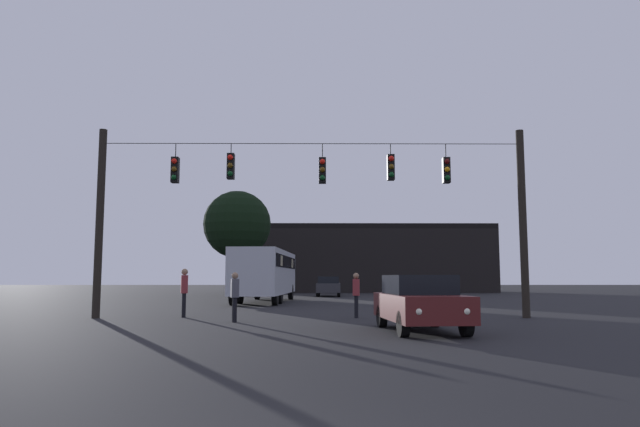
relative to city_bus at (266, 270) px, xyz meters
name	(u,v)px	position (x,y,z in m)	size (l,w,h in m)	color
ground_plane	(313,307)	(2.83, -5.92, -1.87)	(168.00, 168.00, 0.00)	black
overhead_signal_span	(312,205)	(2.85, -13.57, 2.24)	(15.76, 0.44, 6.91)	black
city_bus	(266,270)	(0.00, 0.00, 0.00)	(3.12, 11.12, 3.00)	#B7BCC6
car_near_right	(420,302)	(5.80, -18.74, -1.07)	(2.11, 4.44, 1.52)	#511919
car_far_left	(328,286)	(3.96, 10.32, -1.07)	(1.93, 4.38, 1.52)	#2D2D33
pedestrian_crossing_left	(235,294)	(0.31, -15.41, -0.95)	(0.32, 0.41, 1.62)	black
pedestrian_crossing_center	(184,289)	(-1.86, -13.12, -0.85)	(0.33, 0.41, 1.78)	black
pedestrian_crossing_right	(356,292)	(4.45, -13.43, -0.96)	(0.27, 0.38, 1.62)	black
corner_building	(373,259)	(8.80, 23.88, 1.41)	(22.96, 8.17, 6.55)	black
tree_left_silhouette	(237,225)	(-3.30, 11.50, 3.79)	(5.37, 5.37, 8.35)	#2D2116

